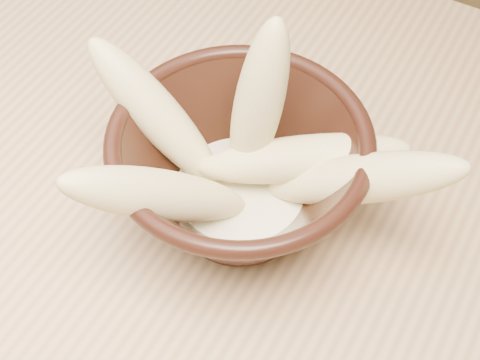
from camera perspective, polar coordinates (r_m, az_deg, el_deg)
name	(u,v)px	position (r m, az deg, el deg)	size (l,w,h in m)	color
table	(355,333)	(0.64, 9.76, -12.72)	(1.20, 0.80, 0.75)	tan
bowl	(240,173)	(0.54, 0.00, 0.61)	(0.21, 0.21, 0.11)	black
milk_puddle	(240,193)	(0.57, 0.00, -1.10)	(0.12, 0.12, 0.02)	beige
banana_upright	(258,105)	(0.52, 1.58, 6.45)	(0.04, 0.04, 0.16)	#D9C480
banana_left	(156,114)	(0.55, -7.18, 5.65)	(0.04, 0.04, 0.16)	#D9C480
banana_right	(359,179)	(0.52, 10.15, 0.09)	(0.04, 0.04, 0.17)	#D9C480
banana_across	(303,159)	(0.54, 5.36, 1.81)	(0.04, 0.04, 0.17)	#D9C480
banana_front	(161,195)	(0.50, -6.76, -1.28)	(0.04, 0.04, 0.17)	#D9C480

